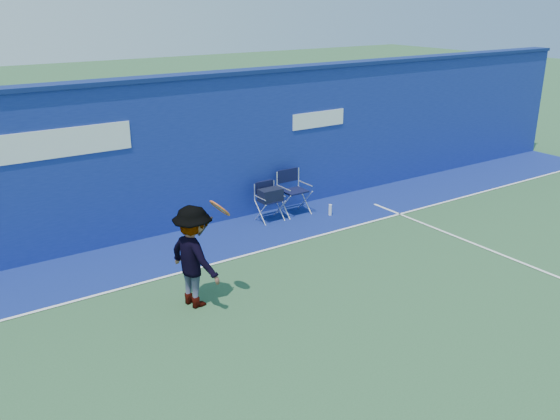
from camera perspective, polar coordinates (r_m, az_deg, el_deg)
ground at (r=8.26m, az=4.78°, el=-12.93°), size 80.00×80.00×0.00m
stadium_wall at (r=11.82m, az=-10.99°, el=5.18°), size 24.00×0.50×3.08m
out_of_bounds_strip at (r=11.36m, az=-8.24°, el=-3.52°), size 24.00×1.80×0.01m
court_lines at (r=8.66m, az=2.26°, el=-11.12°), size 24.00×12.00×0.01m
directors_chair_left at (r=12.45m, az=-1.00°, el=0.51°), size 0.49×0.45×0.82m
directors_chair_right at (r=12.86m, az=1.35°, el=0.92°), size 0.57×0.51×0.96m
water_bottle at (r=12.85m, az=4.85°, el=0.00°), size 0.07×0.07×0.25m
tennis_player at (r=8.99m, az=-8.27°, el=-4.43°), size 0.94×1.12×1.67m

